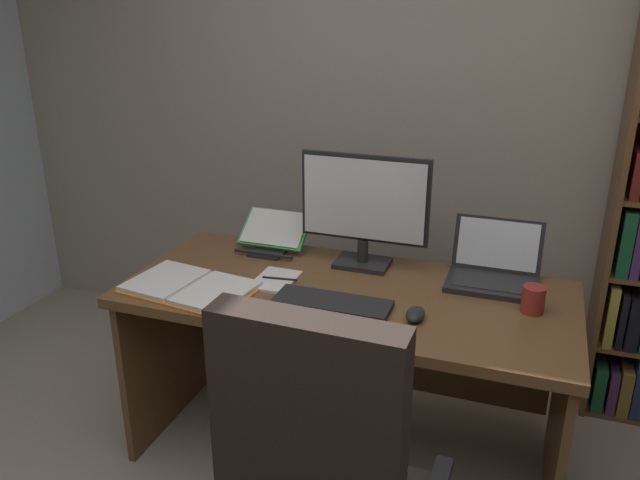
# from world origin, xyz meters

# --- Properties ---
(wall_back) EXTENTS (5.32, 0.12, 2.58)m
(wall_back) POSITION_xyz_m (0.00, 1.95, 1.29)
(wall_back) COLOR #A89E8E
(wall_back) RESTS_ON ground
(desk) EXTENTS (1.69, 0.75, 0.76)m
(desk) POSITION_xyz_m (-0.11, 1.03, 0.55)
(desk) COLOR brown
(desk) RESTS_ON ground
(monitor) EXTENTS (0.53, 0.16, 0.46)m
(monitor) POSITION_xyz_m (-0.12, 1.21, 1.00)
(monitor) COLOR #232326
(monitor) RESTS_ON desk
(laptop) EXTENTS (0.34, 0.29, 0.23)m
(laptop) POSITION_xyz_m (0.40, 1.21, 0.81)
(laptop) COLOR #232326
(laptop) RESTS_ON desk
(keyboard) EXTENTS (0.42, 0.15, 0.02)m
(keyboard) POSITION_xyz_m (-0.12, 0.81, 0.77)
(keyboard) COLOR #232326
(keyboard) RESTS_ON desk
(computer_mouse) EXTENTS (0.06, 0.10, 0.04)m
(computer_mouse) POSITION_xyz_m (0.18, 0.81, 0.78)
(computer_mouse) COLOR #232326
(computer_mouse) RESTS_ON desk
(reading_stand_with_book) EXTENTS (0.30, 0.24, 0.15)m
(reading_stand_with_book) POSITION_xyz_m (-0.54, 1.25, 0.83)
(reading_stand_with_book) COLOR #232326
(reading_stand_with_book) RESTS_ON desk
(open_binder) EXTENTS (0.52, 0.37, 0.02)m
(open_binder) POSITION_xyz_m (-0.67, 0.76, 0.77)
(open_binder) COLOR orange
(open_binder) RESTS_ON desk
(notepad) EXTENTS (0.15, 0.21, 0.01)m
(notepad) POSITION_xyz_m (-0.40, 0.94, 0.76)
(notepad) COLOR white
(notepad) RESTS_ON desk
(pen) EXTENTS (0.14, 0.03, 0.01)m
(pen) POSITION_xyz_m (-0.38, 0.94, 0.77)
(pen) COLOR black
(pen) RESTS_ON notepad
(coffee_mug) EXTENTS (0.08, 0.08, 0.10)m
(coffee_mug) POSITION_xyz_m (0.56, 1.00, 0.81)
(coffee_mug) COLOR maroon
(coffee_mug) RESTS_ON desk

